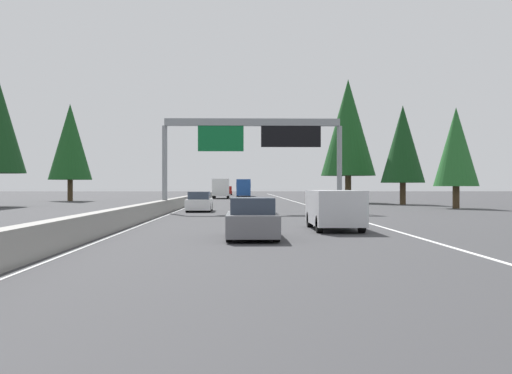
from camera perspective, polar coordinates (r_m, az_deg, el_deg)
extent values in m
plane|color=#38383A|center=(64.57, -5.87, -1.59)|extent=(320.00, 320.00, 0.00)
cube|color=gray|center=(84.53, -5.00, -0.89)|extent=(180.00, 0.56, 0.90)
cube|color=silver|center=(74.64, 3.60, -1.36)|extent=(160.00, 0.16, 0.01)
cube|color=silver|center=(74.52, -5.07, -1.36)|extent=(160.00, 0.16, 0.01)
cylinder|color=gray|center=(43.67, -8.45, 1.63)|extent=(0.36, 0.36, 6.12)
cylinder|color=gray|center=(43.88, 7.73, 1.63)|extent=(0.36, 0.36, 6.12)
cube|color=gray|center=(43.55, -0.34, 6.00)|extent=(0.50, 12.32, 0.50)
cube|color=#0C602D|center=(43.32, -3.28, 4.58)|extent=(0.12, 3.20, 1.90)
cube|color=black|center=(43.44, 3.25, 4.70)|extent=(0.16, 4.20, 1.50)
cube|color=slate|center=(22.03, -0.36, -3.42)|extent=(4.40, 1.80, 0.76)
cube|color=#2D3847|center=(21.78, -0.35, -1.72)|extent=(2.46, 1.51, 0.56)
cylinder|color=black|center=(23.45, -2.35, -3.72)|extent=(0.64, 0.22, 0.64)
cylinder|color=black|center=(23.48, 1.52, -3.72)|extent=(0.64, 0.22, 0.64)
cylinder|color=black|center=(20.64, -2.49, -4.24)|extent=(0.64, 0.22, 0.64)
cylinder|color=black|center=(20.67, 1.90, -4.23)|extent=(0.64, 0.22, 0.64)
cube|color=silver|center=(26.57, 7.25, -1.87)|extent=(5.00, 1.95, 1.44)
cube|color=#2D3847|center=(24.29, 8.05, -1.46)|extent=(0.08, 1.48, 0.56)
cylinder|color=black|center=(28.17, 5.01, -3.02)|extent=(0.70, 0.24, 0.70)
cylinder|color=black|center=(28.41, 8.44, -3.00)|extent=(0.70, 0.24, 0.70)
cylinder|color=black|center=(24.80, 5.88, -3.44)|extent=(0.70, 0.24, 0.70)
cylinder|color=black|center=(25.07, 9.76, -3.41)|extent=(0.70, 0.24, 0.70)
cube|color=white|center=(45.79, -5.25, -1.61)|extent=(4.40, 1.80, 0.76)
cube|color=#2D3847|center=(45.55, -5.27, -0.78)|extent=(2.46, 1.51, 0.56)
cylinder|color=black|center=(47.26, -6.09, -1.81)|extent=(0.64, 0.22, 0.64)
cylinder|color=black|center=(47.15, -4.18, -1.81)|extent=(0.64, 0.22, 0.64)
cylinder|color=black|center=(44.45, -6.39, -1.93)|extent=(0.64, 0.22, 0.64)
cylinder|color=black|center=(44.34, -4.36, -1.93)|extent=(0.64, 0.22, 0.64)
cube|color=#1E4793|center=(113.83, -1.17, -0.03)|extent=(11.50, 2.50, 2.90)
cube|color=#2D3847|center=(113.83, -1.17, 0.15)|extent=(11.04, 2.55, 0.84)
cylinder|color=black|center=(117.86, -1.71, -0.59)|extent=(1.00, 0.30, 1.00)
cylinder|color=black|center=(117.87, -0.64, -0.59)|extent=(1.00, 0.30, 1.00)
cylinder|color=black|center=(109.81, -1.74, -0.64)|extent=(1.00, 0.30, 1.00)
cylinder|color=black|center=(109.82, -0.59, -0.64)|extent=(1.00, 0.30, 1.00)
cube|color=white|center=(92.77, -3.28, -0.03)|extent=(6.12, 2.40, 2.50)
cube|color=#2D6B38|center=(97.02, -3.19, -0.20)|extent=(2.38, 2.30, 1.90)
cylinder|color=black|center=(96.90, -3.82, -0.76)|extent=(0.90, 0.28, 0.90)
cylinder|color=black|center=(96.83, -2.57, -0.76)|extent=(0.90, 0.28, 0.90)
cylinder|color=black|center=(91.13, -3.98, -0.82)|extent=(0.90, 0.28, 0.90)
cylinder|color=black|center=(91.05, -2.65, -0.82)|extent=(0.90, 0.28, 0.90)
cube|color=maroon|center=(130.57, -2.68, -0.48)|extent=(5.60, 2.00, 0.70)
cube|color=maroon|center=(131.57, -2.67, -0.12)|extent=(2.24, 1.84, 0.90)
cube|color=#2D3847|center=(131.57, -2.67, -0.09)|extent=(2.02, 1.92, 0.41)
cylinder|color=black|center=(132.44, -3.03, -0.56)|extent=(0.80, 0.28, 0.80)
cylinder|color=black|center=(132.40, -2.29, -0.56)|extent=(0.80, 0.28, 0.80)
cylinder|color=black|center=(128.75, -3.08, -0.58)|extent=(0.80, 0.28, 0.80)
cylinder|color=black|center=(128.71, -2.32, -0.58)|extent=(0.80, 0.28, 0.80)
cylinder|color=#4C3823|center=(54.22, 18.03, -0.92)|extent=(0.56, 0.56, 1.87)
cone|color=#236028|center=(54.31, 18.03, 3.57)|extent=(3.74, 3.74, 6.63)
cylinder|color=#4C3823|center=(64.41, 13.43, -0.60)|extent=(0.60, 0.60, 2.23)
cone|color=#143D19|center=(64.55, 13.43, 3.90)|extent=(4.46, 4.46, 7.90)
cylinder|color=#4C3823|center=(70.04, 8.52, -0.20)|extent=(0.69, 0.69, 3.06)
cone|color=#194C1E|center=(70.35, 8.52, 5.47)|extent=(6.12, 6.12, 10.86)
cylinder|color=#4C3823|center=(80.42, -16.82, -0.30)|extent=(0.65, 0.65, 2.69)
cone|color=#194C1E|center=(80.61, -16.82, 4.04)|extent=(5.38, 5.38, 9.53)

